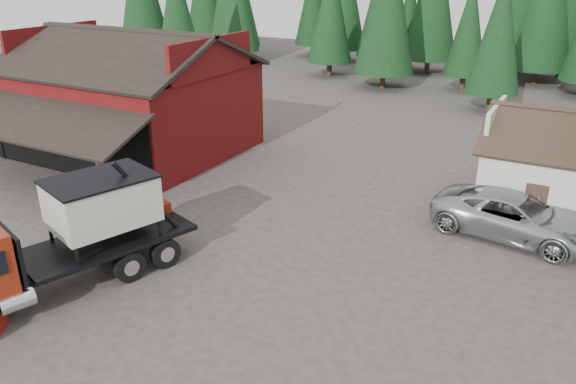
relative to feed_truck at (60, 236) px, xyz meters
The scene contains 8 objects.
ground 4.20m from the feed_truck, 53.87° to the left, with size 120.00×120.00×0.00m, color #403832.
red_barn 15.63m from the feed_truck, 124.43° to the left, with size 12.80×13.63×7.18m.
conifer_backdrop 45.07m from the feed_truck, 87.24° to the left, with size 76.00×16.00×16.00m, color black, non-canonical shape.
near_pine_a 37.04m from the feed_truck, 122.63° to the left, with size 4.40×4.40×11.40m.
near_pine_b 34.19m from the feed_truck, 76.08° to the left, with size 3.96×3.96×10.40m.
near_pine_d 37.41m from the feed_truck, 92.83° to the left, with size 5.28×5.28×13.40m.
feed_truck is the anchor object (origin of this frame).
silver_car 17.58m from the feed_truck, 41.72° to the left, with size 3.05×6.62×1.84m, color #A9ADB1.
Camera 1 is at (12.83, -14.12, 10.69)m, focal length 35.00 mm.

